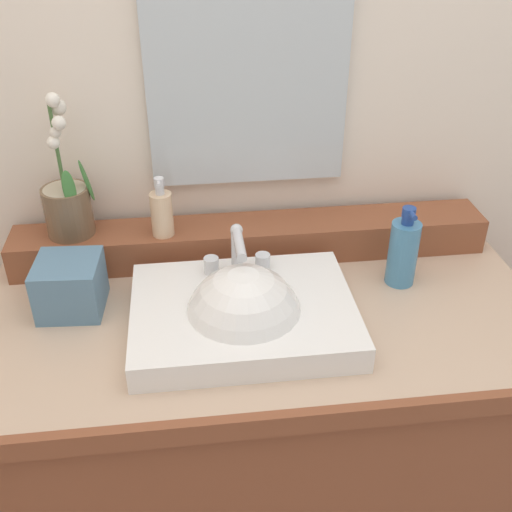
# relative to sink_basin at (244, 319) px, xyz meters

# --- Properties ---
(wall_back) EXTENTS (3.05, 0.20, 2.60)m
(wall_back) POSITION_rel_sink_basin_xyz_m (0.05, 0.46, 0.40)
(wall_back) COLOR silver
(wall_back) RESTS_ON ground
(vanity_cabinet) EXTENTS (1.18, 0.60, 0.88)m
(vanity_cabinet) POSITION_rel_sink_basin_xyz_m (0.05, 0.06, -0.46)
(vanity_cabinet) COLOR brown
(vanity_cabinet) RESTS_ON ground
(back_ledge) EXTENTS (1.11, 0.12, 0.09)m
(back_ledge) POSITION_rel_sink_basin_xyz_m (0.05, 0.28, 0.02)
(back_ledge) COLOR brown
(back_ledge) RESTS_ON vanity_cabinet
(sink_basin) EXTENTS (0.44, 0.34, 0.27)m
(sink_basin) POSITION_rel_sink_basin_xyz_m (0.00, 0.00, 0.00)
(sink_basin) COLOR white
(sink_basin) RESTS_ON vanity_cabinet
(potted_plant) EXTENTS (0.12, 0.11, 0.32)m
(potted_plant) POSITION_rel_sink_basin_xyz_m (-0.36, 0.29, 0.14)
(potted_plant) COLOR brown
(potted_plant) RESTS_ON back_ledge
(soap_dispenser) EXTENTS (0.05, 0.05, 0.14)m
(soap_dispenser) POSITION_rel_sink_basin_xyz_m (-0.15, 0.25, 0.12)
(soap_dispenser) COLOR beige
(soap_dispenser) RESTS_ON back_ledge
(lotion_bottle) EXTENTS (0.06, 0.07, 0.19)m
(lotion_bottle) POSITION_rel_sink_basin_xyz_m (0.36, 0.12, 0.05)
(lotion_bottle) COLOR teal
(lotion_bottle) RESTS_ON vanity_cabinet
(tissue_box) EXTENTS (0.14, 0.14, 0.11)m
(tissue_box) POSITION_rel_sink_basin_xyz_m (-0.35, 0.12, 0.03)
(tissue_box) COLOR slate
(tissue_box) RESTS_ON vanity_cabinet
(mirror) EXTENTS (0.44, 0.02, 0.51)m
(mirror) POSITION_rel_sink_basin_xyz_m (0.05, 0.35, 0.40)
(mirror) COLOR silver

